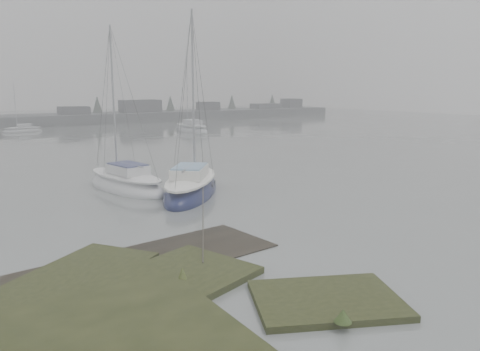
# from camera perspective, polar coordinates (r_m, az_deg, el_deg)

# --- Properties ---
(ground) EXTENTS (160.00, 160.00, 0.00)m
(ground) POSITION_cam_1_polar(r_m,az_deg,el_deg) (39.19, -22.63, 2.29)
(ground) COLOR slate
(ground) RESTS_ON ground
(far_shoreline) EXTENTS (60.00, 8.00, 4.15)m
(far_shoreline) POSITION_cam_1_polar(r_m,az_deg,el_deg) (77.99, -7.55, 7.42)
(far_shoreline) COLOR #4C4F51
(far_shoreline) RESTS_ON ground
(sailboat_main) EXTENTS (6.01, 6.62, 9.53)m
(sailboat_main) POSITION_cam_1_polar(r_m,az_deg,el_deg) (22.97, -5.97, -1.61)
(sailboat_main) COLOR #10153D
(sailboat_main) RESTS_ON ground
(sailboat_white) EXTENTS (3.24, 6.57, 8.88)m
(sailboat_white) POSITION_cam_1_polar(r_m,az_deg,el_deg) (24.70, -13.76, -1.04)
(sailboat_white) COLOR silver
(sailboat_white) RESTS_ON ground
(sailboat_far_b) EXTENTS (2.28, 6.71, 9.43)m
(sailboat_far_b) POSITION_cam_1_polar(r_m,az_deg,el_deg) (55.62, -5.94, 5.60)
(sailboat_far_b) COLOR silver
(sailboat_far_b) RESTS_ON ground
(sailboat_far_c) EXTENTS (4.42, 1.63, 6.15)m
(sailboat_far_c) POSITION_cam_1_polar(r_m,az_deg,el_deg) (60.76, -24.97, 5.00)
(sailboat_far_c) COLOR #A7ABB0
(sailboat_far_c) RESTS_ON ground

